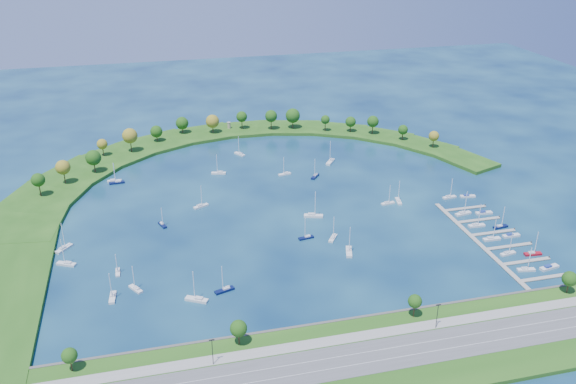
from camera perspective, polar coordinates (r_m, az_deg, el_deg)
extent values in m
plane|color=#071B3F|center=(311.09, -0.67, -1.14)|extent=(700.00, 700.00, 0.00)
cube|color=#1F4C14|center=(210.84, 7.36, -15.48)|extent=(420.00, 42.00, 1.60)
cube|color=#474442|center=(226.40, 5.41, -12.07)|extent=(420.00, 1.20, 1.80)
cube|color=#515154|center=(210.28, 7.38, -15.30)|extent=(420.00, 16.00, 0.12)
cube|color=gray|center=(218.17, 6.33, -13.51)|extent=(420.00, 5.00, 0.12)
cube|color=silver|center=(208.49, 7.63, -15.71)|extent=(420.00, 0.15, 0.02)
cube|color=silver|center=(212.01, 7.13, -14.87)|extent=(420.00, 0.15, 0.02)
cylinder|color=#382314|center=(214.22, -19.86, -15.14)|extent=(0.56, 0.56, 4.90)
sphere|color=#204812|center=(212.08, -20.00, -14.41)|extent=(5.20, 5.20, 5.20)
cylinder|color=#382314|center=(213.05, -4.67, -13.64)|extent=(0.56, 0.56, 5.25)
sphere|color=#204812|center=(210.69, -4.71, -12.82)|extent=(6.00, 6.00, 6.00)
cylinder|color=#382314|center=(229.35, 11.85, -10.93)|extent=(0.56, 0.56, 5.60)
sphere|color=#204812|center=(227.16, 11.93, -10.15)|extent=(5.20, 5.20, 5.20)
cylinder|color=#382314|center=(261.55, 24.99, -8.19)|extent=(0.56, 0.56, 4.90)
sphere|color=#204812|center=(259.71, 25.13, -7.51)|extent=(6.00, 6.00, 6.00)
cylinder|color=black|center=(204.50, -7.17, -14.84)|extent=(0.24, 0.24, 10.00)
cylinder|color=black|center=(224.40, 13.94, -11.38)|extent=(0.24, 0.24, 10.00)
cube|color=#1F4C14|center=(317.53, -23.92, -2.69)|extent=(43.73, 48.72, 2.00)
cube|color=#1F4C14|center=(342.68, -21.94, -0.32)|extent=(50.23, 54.30, 2.00)
cube|color=#1F4C14|center=(365.32, -19.21, 1.67)|extent=(54.07, 56.09, 2.00)
cube|color=#1F4C14|center=(384.69, -15.92, 3.29)|extent=(55.20, 54.07, 2.00)
cube|color=#1F4C14|center=(400.22, -12.23, 4.54)|extent=(53.65, 48.47, 2.00)
cube|color=#1F4C14|center=(411.49, -8.27, 5.42)|extent=(49.62, 39.75, 2.00)
cube|color=#1F4C14|center=(418.20, -4.13, 5.94)|extent=(44.32, 29.96, 2.00)
cube|color=#1F4C14|center=(420.19, 0.09, 6.10)|extent=(49.49, 38.05, 2.00)
cube|color=#1F4C14|center=(417.42, 4.31, 5.90)|extent=(51.13, 44.12, 2.00)
cube|color=#1F4C14|center=(409.94, 8.43, 5.33)|extent=(49.19, 47.96, 2.00)
cube|color=#1F4C14|center=(397.95, 12.36, 4.40)|extent=(43.90, 49.49, 2.00)
cube|color=#1F4C14|center=(381.75, 15.99, 3.11)|extent=(35.67, 48.74, 2.00)
cube|color=#1F4C14|center=(269.98, -25.55, -8.01)|extent=(36.00, 130.81, 1.90)
cylinder|color=#382314|center=(339.22, -22.47, 0.25)|extent=(0.56, 0.56, 7.79)
sphere|color=#204812|center=(337.20, -22.61, 1.07)|extent=(7.13, 7.13, 7.13)
cylinder|color=#382314|center=(350.15, -20.43, 1.36)|extent=(0.56, 0.56, 7.95)
sphere|color=brown|center=(348.11, -20.56, 2.21)|extent=(8.01, 8.01, 8.01)
cylinder|color=#382314|center=(360.13, -17.86, 2.33)|extent=(0.56, 0.56, 7.15)
sphere|color=#204812|center=(358.22, -17.97, 3.12)|extent=(8.83, 8.83, 8.83)
cylinder|color=#382314|center=(383.73, -17.12, 3.74)|extent=(0.56, 0.56, 6.27)
sphere|color=brown|center=(382.23, -17.20, 4.36)|extent=(6.42, 6.42, 6.42)
cylinder|color=#382314|center=(385.15, -14.66, 4.31)|extent=(0.56, 0.56, 8.63)
sphere|color=brown|center=(383.10, -14.76, 5.18)|extent=(9.34, 9.34, 9.34)
cylinder|color=#382314|center=(400.13, -12.32, 5.07)|extent=(0.56, 0.56, 5.11)
sphere|color=#204812|center=(398.79, -12.37, 5.62)|extent=(7.83, 7.83, 7.83)
cylinder|color=#382314|center=(412.32, -9.96, 5.87)|extent=(0.56, 0.56, 5.28)
sphere|color=#204812|center=(410.95, -10.01, 6.45)|extent=(8.50, 8.50, 8.50)
cylinder|color=#382314|center=(409.67, -7.14, 6.01)|extent=(0.56, 0.56, 6.28)
sphere|color=brown|center=(408.11, -7.17, 6.67)|extent=(8.98, 8.98, 8.98)
cylinder|color=#382314|center=(415.37, -4.39, 6.47)|extent=(0.56, 0.56, 7.21)
sphere|color=#204812|center=(413.79, -4.41, 7.14)|extent=(7.43, 7.43, 7.43)
cylinder|color=#382314|center=(412.91, -1.60, 6.47)|extent=(0.56, 0.56, 7.90)
sphere|color=#204812|center=(411.17, -1.61, 7.21)|extent=(8.22, 8.22, 8.22)
cylinder|color=#382314|center=(415.42, 0.45, 6.53)|extent=(0.56, 0.56, 7.02)
sphere|color=#204812|center=(413.72, 0.45, 7.25)|extent=(9.88, 9.88, 9.88)
cylinder|color=#382314|center=(410.45, 3.54, 6.24)|extent=(0.56, 0.56, 6.94)
sphere|color=#204812|center=(408.98, 3.56, 6.87)|extent=(6.04, 6.04, 6.04)
cylinder|color=#382314|center=(410.72, 5.93, 6.08)|extent=(0.56, 0.56, 5.68)
sphere|color=#204812|center=(409.37, 5.96, 6.64)|extent=(7.08, 7.08, 7.08)
cylinder|color=#382314|center=(407.91, 8.01, 5.95)|extent=(0.56, 0.56, 7.24)
sphere|color=#204812|center=(406.27, 8.05, 6.64)|extent=(7.76, 7.76, 7.76)
cylinder|color=#382314|center=(400.27, 10.80, 5.26)|extent=(0.56, 0.56, 5.77)
sphere|color=#204812|center=(398.91, 10.85, 5.82)|extent=(6.41, 6.41, 6.41)
cylinder|color=#382314|center=(390.90, 13.59, 4.56)|extent=(0.56, 0.56, 6.37)
sphere|color=brown|center=(389.41, 13.66, 5.18)|extent=(6.50, 6.50, 6.50)
cylinder|color=gray|center=(417.43, -5.61, 6.29)|extent=(2.20, 2.20, 4.16)
cylinder|color=gray|center=(416.73, -5.62, 6.58)|extent=(2.60, 2.60, 0.30)
cube|color=gray|center=(288.40, 17.55, -4.57)|extent=(2.20, 82.00, 0.40)
cube|color=gray|center=(271.84, 23.23, -7.45)|extent=(22.00, 2.00, 0.40)
cylinder|color=#382314|center=(278.01, 25.07, -7.01)|extent=(0.36, 0.36, 1.60)
cube|color=gray|center=(280.66, 21.70, -6.11)|extent=(22.00, 2.00, 0.40)
cylinder|color=#382314|center=(286.65, 23.50, -5.71)|extent=(0.36, 0.36, 1.60)
cube|color=gray|center=(289.82, 20.26, -4.84)|extent=(22.00, 2.00, 0.40)
cylinder|color=#382314|center=(295.62, 22.04, -4.49)|extent=(0.36, 0.36, 1.60)
cube|color=gray|center=(299.28, 18.92, -3.65)|extent=(22.00, 2.00, 0.40)
cylinder|color=#382314|center=(304.90, 20.67, -3.33)|extent=(0.36, 0.36, 1.60)
cube|color=gray|center=(309.02, 17.67, -2.53)|extent=(22.00, 2.00, 0.40)
cylinder|color=#382314|center=(314.46, 19.38, -2.24)|extent=(0.36, 0.36, 1.60)
cube|color=gray|center=(319.00, 16.49, -1.48)|extent=(22.00, 2.00, 0.40)
cylinder|color=#382314|center=(324.28, 18.17, -1.22)|extent=(0.36, 0.36, 1.60)
cube|color=silver|center=(278.99, 4.28, -4.38)|extent=(6.06, 7.55, 0.92)
cube|color=silver|center=(277.97, 4.24, -4.31)|extent=(2.74, 3.06, 0.64)
cylinder|color=silver|center=(276.80, 4.35, -3.31)|extent=(0.32, 0.32, 10.34)
cube|color=silver|center=(250.51, -14.23, -8.91)|extent=(5.69, 7.34, 0.89)
cube|color=silver|center=(249.56, -14.16, -8.83)|extent=(2.60, 2.95, 0.62)
cylinder|color=silver|center=(248.04, -14.44, -7.81)|extent=(0.32, 0.32, 9.96)
cube|color=silver|center=(287.76, -20.45, -5.05)|extent=(7.49, 8.45, 1.06)
cube|color=silver|center=(286.82, -20.60, -4.97)|extent=(3.30, 3.50, 0.74)
cylinder|color=silver|center=(285.16, -20.55, -3.86)|extent=(0.32, 0.32, 11.95)
cube|color=silver|center=(375.63, -4.60, 3.59)|extent=(6.16, 8.12, 0.97)
cube|color=silver|center=(374.75, -4.52, 3.68)|extent=(2.84, 3.26, 0.68)
cylinder|color=silver|center=(373.97, -4.70, 4.47)|extent=(0.32, 0.32, 10.96)
cube|color=#09113A|center=(295.79, -11.81, -3.09)|extent=(4.07, 6.97, 0.81)
cube|color=silver|center=(296.03, -11.87, -2.92)|extent=(2.05, 2.67, 0.57)
cylinder|color=silver|center=(293.09, -11.85, -2.27)|extent=(0.32, 0.32, 9.09)
cube|color=silver|center=(310.73, -8.24, -1.35)|extent=(8.20, 5.48, 0.96)
cube|color=silver|center=(310.01, -8.38, -1.25)|extent=(3.21, 2.63, 0.67)
cylinder|color=silver|center=(308.48, -8.21, -0.33)|extent=(0.32, 0.32, 10.82)
cube|color=#09113A|center=(347.63, -15.92, 0.86)|extent=(8.48, 2.93, 1.00)
cube|color=silver|center=(347.31, -15.80, 1.00)|extent=(3.03, 1.84, 0.70)
cylinder|color=silver|center=(345.27, -16.15, 1.77)|extent=(0.32, 0.32, 11.25)
cube|color=silver|center=(348.99, -6.60, 1.79)|extent=(8.54, 4.13, 0.99)
cube|color=silver|center=(348.57, -6.47, 1.92)|extent=(3.18, 2.23, 0.69)
cylinder|color=silver|center=(346.74, -6.75, 2.71)|extent=(0.32, 0.32, 11.12)
cube|color=silver|center=(275.52, -20.27, -6.42)|extent=(8.62, 5.95, 1.02)
cube|color=silver|center=(274.66, -20.14, -6.30)|extent=(3.39, 2.82, 0.71)
cylinder|color=silver|center=(272.85, -20.58, -5.28)|extent=(0.32, 0.32, 11.43)
cube|color=silver|center=(363.24, 4.03, 2.86)|extent=(7.82, 9.37, 1.15)
cube|color=silver|center=(363.72, 4.08, 3.06)|extent=(3.50, 3.83, 0.81)
cylinder|color=silver|center=(359.96, 4.03, 3.86)|extent=(0.32, 0.32, 12.99)
cube|color=#09113A|center=(278.67, 1.73, -4.36)|extent=(7.48, 3.12, 0.87)
cube|color=silver|center=(278.57, 1.86, -4.20)|extent=(2.73, 1.79, 0.61)
cylinder|color=silver|center=(275.89, 1.63, -3.42)|extent=(0.32, 0.32, 9.80)
cube|color=silver|center=(263.12, -15.83, -7.35)|extent=(1.87, 6.41, 0.77)
cube|color=silver|center=(263.33, -15.84, -7.16)|extent=(1.28, 2.25, 0.54)
cylinder|color=silver|center=(260.28, -15.94, -6.53)|extent=(0.32, 0.32, 8.63)
cube|color=silver|center=(314.94, 9.45, -1.07)|extent=(7.54, 3.07, 0.88)
cube|color=silver|center=(314.26, 9.34, -0.97)|extent=(2.74, 1.79, 0.61)
cylinder|color=silver|center=(312.94, 9.61, -0.17)|extent=(0.32, 0.32, 9.88)
cube|color=silver|center=(247.83, -16.28, -9.57)|extent=(2.91, 8.28, 0.98)
cube|color=silver|center=(248.05, -16.29, -9.31)|extent=(1.81, 2.96, 0.68)
cylinder|color=silver|center=(244.05, -16.47, -8.50)|extent=(0.32, 0.32, 10.97)
cube|color=silver|center=(239.50, -8.65, -10.06)|extent=(9.12, 6.72, 1.09)
cube|color=silver|center=(238.65, -8.46, -9.91)|extent=(3.64, 3.12, 0.76)
cylinder|color=silver|center=(236.04, -8.92, -8.70)|extent=(0.32, 0.32, 12.24)
cube|color=silver|center=(298.02, 2.43, -2.28)|extent=(9.75, 5.34, 1.13)
cube|color=silver|center=(297.60, 2.25, -2.11)|extent=(3.69, 2.75, 0.79)
cylinder|color=silver|center=(294.92, 2.60, -1.09)|extent=(0.32, 0.32, 12.68)
cube|color=silver|center=(318.24, 10.42, -0.86)|extent=(3.66, 8.16, 0.95)
cube|color=silver|center=(317.21, 10.46, -0.79)|extent=(2.04, 3.00, 0.66)
cylinder|color=silver|center=(316.36, 10.48, 0.14)|extent=(0.32, 0.32, 10.64)
cube|color=#09113A|center=(243.54, -6.04, -9.25)|extent=(8.35, 4.53, 0.97)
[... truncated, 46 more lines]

